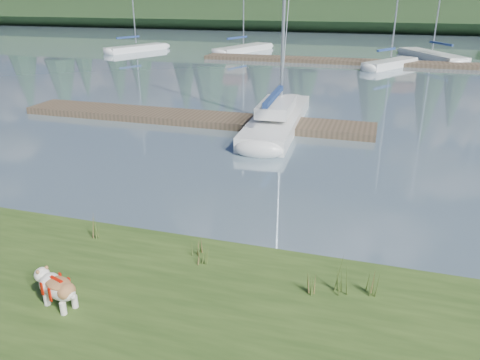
% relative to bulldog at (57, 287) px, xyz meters
% --- Properties ---
extents(ground, '(200.00, 200.00, 0.00)m').
position_rel_bulldog_xyz_m(ground, '(0.89, 34.44, -0.72)').
color(ground, gray).
rests_on(ground, ground).
extents(ridge, '(200.00, 20.00, 5.00)m').
position_rel_bulldog_xyz_m(ridge, '(0.89, 77.44, 1.78)').
color(ridge, '#1C3017').
rests_on(ridge, ground).
extents(bulldog, '(1.01, 0.60, 0.59)m').
position_rel_bulldog_xyz_m(bulldog, '(0.00, 0.00, 0.00)').
color(bulldog, silver).
rests_on(bulldog, bank).
extents(sailboat_main, '(2.24, 9.17, 13.05)m').
position_rel_bulldog_xyz_m(sailboat_main, '(0.75, 14.34, -0.30)').
color(sailboat_main, silver).
rests_on(sailboat_main, ground).
extents(dock_near, '(16.00, 2.00, 0.30)m').
position_rel_bulldog_xyz_m(dock_near, '(-3.11, 13.44, -0.57)').
color(dock_near, '#4C3D2C').
rests_on(dock_near, ground).
extents(dock_far, '(26.00, 2.20, 0.30)m').
position_rel_bulldog_xyz_m(dock_far, '(2.89, 34.44, -0.57)').
color(dock_far, '#4C3D2C').
rests_on(dock_far, ground).
extents(sailboat_bg_0, '(4.27, 7.50, 10.95)m').
position_rel_bulldog_xyz_m(sailboat_bg_0, '(-18.29, 37.50, -0.40)').
color(sailboat_bg_0, silver).
rests_on(sailboat_bg_0, ground).
extents(sailboat_bg_1, '(4.42, 8.89, 13.03)m').
position_rel_bulldog_xyz_m(sailboat_bg_1, '(-8.16, 40.38, -0.40)').
color(sailboat_bg_1, silver).
rests_on(sailboat_bg_1, ground).
extents(sailboat_bg_2, '(4.56, 6.47, 10.25)m').
position_rel_bulldog_xyz_m(sailboat_bg_2, '(5.64, 33.47, -0.39)').
color(sailboat_bg_2, silver).
rests_on(sailboat_bg_2, ground).
extents(sailboat_bg_3, '(5.90, 9.16, 13.58)m').
position_rel_bulldog_xyz_m(sailboat_bg_3, '(8.39, 40.02, -0.40)').
color(sailboat_bg_3, silver).
rests_on(sailboat_bg_3, ground).
extents(weed_0, '(0.17, 0.14, 0.49)m').
position_rel_bulldog_xyz_m(weed_0, '(1.60, 2.27, -0.17)').
color(weed_0, '#475B23').
rests_on(weed_0, bank).
extents(weed_1, '(0.17, 0.14, 0.46)m').
position_rel_bulldog_xyz_m(weed_1, '(1.87, 1.95, -0.18)').
color(weed_1, '#475B23').
rests_on(weed_1, bank).
extents(weed_2, '(0.17, 0.14, 0.74)m').
position_rel_bulldog_xyz_m(weed_2, '(4.57, 1.76, -0.06)').
color(weed_2, '#475B23').
rests_on(weed_2, bank).
extents(weed_3, '(0.17, 0.14, 0.62)m').
position_rel_bulldog_xyz_m(weed_3, '(-0.71, 2.28, -0.11)').
color(weed_3, '#475B23').
rests_on(weed_3, bank).
extents(weed_4, '(0.17, 0.14, 0.49)m').
position_rel_bulldog_xyz_m(weed_4, '(4.03, 1.55, -0.16)').
color(weed_4, '#475B23').
rests_on(weed_4, bank).
extents(weed_5, '(0.17, 0.14, 0.57)m').
position_rel_bulldog_xyz_m(weed_5, '(5.09, 1.86, -0.13)').
color(weed_5, '#475B23').
rests_on(weed_5, bank).
extents(mud_lip, '(60.00, 0.50, 0.14)m').
position_rel_bulldog_xyz_m(mud_lip, '(0.89, 2.84, -0.65)').
color(mud_lip, '#33281C').
rests_on(mud_lip, ground).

